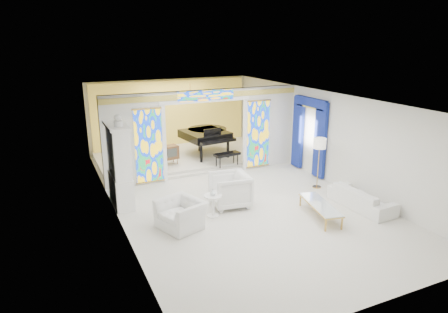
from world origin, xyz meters
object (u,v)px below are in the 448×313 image
coffee_table (320,205)px  grand_piano (207,134)px  sofa (362,198)px  armchair_left (181,214)px  china_cabinet (119,166)px  armchair_right (230,190)px  tv_console (169,152)px

coffee_table → grand_piano: size_ratio=0.57×
sofa → coffee_table: 1.48m
armchair_left → coffee_table: 3.74m
china_cabinet → coffee_table: (4.69, -3.15, -0.81)m
sofa → armchair_right: bearing=61.2°
armchair_right → coffee_table: armchair_right is taller
armchair_left → tv_console: (1.15, 4.69, 0.28)m
armchair_left → coffee_table: (3.60, -0.99, -0.01)m
armchair_right → sofa: bearing=70.6°
armchair_right → grand_piano: (1.21, 4.68, 0.50)m
armchair_right → grand_piano: size_ratio=0.34×
armchair_left → tv_console: bearing=145.9°
sofa → armchair_left: bearing=77.1°
coffee_table → tv_console: (-2.45, 5.68, 0.28)m
china_cabinet → armchair_right: china_cabinet is taller
china_cabinet → armchair_left: 2.55m
sofa → grand_piano: (-2.15, 6.37, 0.69)m
grand_piano → tv_console: grand_piano is taller
armchair_left → sofa: 5.17m
coffee_table → grand_piano: (-0.68, 6.39, 0.63)m
sofa → tv_console: (-3.93, 5.66, 0.34)m
armchair_left → tv_console: 4.83m
sofa → grand_piano: bearing=16.6°
tv_console → coffee_table: bearing=-77.1°
china_cabinet → armchair_left: size_ratio=2.45×
china_cabinet → armchair_left: bearing=-63.2°
china_cabinet → coffee_table: size_ratio=1.50×
coffee_table → armchair_left: bearing=164.6°
grand_piano → tv_console: (-1.77, -0.71, -0.35)m
sofa → coffee_table: bearing=88.8°
armchair_left → coffee_table: armchair_left is taller
sofa → coffee_table: sofa is taller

